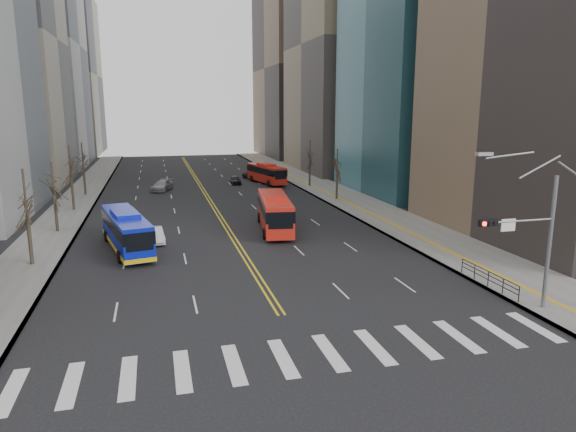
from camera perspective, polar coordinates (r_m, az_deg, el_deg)
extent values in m
plane|color=black|center=(25.69, 2.09, -15.19)|extent=(220.00, 220.00, 0.00)
cube|color=slate|center=(72.06, 5.18, 2.58)|extent=(7.00, 130.00, 0.15)
cube|color=slate|center=(68.61, -22.64, 1.23)|extent=(5.00, 130.00, 0.15)
cube|color=silver|center=(25.62, -28.42, -16.79)|extent=(0.70, 4.00, 0.01)
cube|color=silver|center=(25.14, -22.96, -16.83)|extent=(0.70, 4.00, 0.01)
cube|color=silver|center=(24.87, -17.34, -16.72)|extent=(0.70, 4.00, 0.01)
cube|color=silver|center=(24.83, -11.66, -16.46)|extent=(0.70, 4.00, 0.01)
cube|color=silver|center=(25.01, -6.03, -16.04)|extent=(0.70, 4.00, 0.01)
cube|color=silver|center=(25.41, -0.56, -15.49)|extent=(0.70, 4.00, 0.01)
cube|color=silver|center=(26.02, 4.67, -14.84)|extent=(0.70, 4.00, 0.01)
cube|color=silver|center=(26.83, 9.60, -14.11)|extent=(0.70, 4.00, 0.01)
cube|color=silver|center=(27.81, 14.17, -13.35)|extent=(0.70, 4.00, 0.01)
cube|color=silver|center=(28.95, 18.38, -12.56)|extent=(0.70, 4.00, 0.01)
cube|color=silver|center=(30.24, 22.23, -11.78)|extent=(0.70, 4.00, 0.01)
cube|color=silver|center=(31.65, 25.73, -11.02)|extent=(0.70, 4.00, 0.01)
cube|color=gold|center=(78.04, -9.71, 3.12)|extent=(0.15, 100.00, 0.01)
cube|color=gold|center=(78.07, -9.42, 3.13)|extent=(0.15, 100.00, 0.01)
cube|color=gray|center=(117.88, -27.16, 16.64)|extent=(20.00, 26.00, 48.00)
cube|color=#817159|center=(100.49, 7.25, 18.28)|extent=(20.00, 26.00, 46.00)
cube|color=gray|center=(148.81, -23.98, 14.12)|extent=(18.00, 30.00, 40.00)
cube|color=brown|center=(130.21, 1.38, 16.00)|extent=(18.00, 30.00, 42.00)
cylinder|color=slate|center=(33.27, 27.05, -2.81)|extent=(0.24, 0.24, 8.00)
cylinder|color=slate|center=(31.51, 24.24, -0.50)|extent=(4.50, 0.12, 0.12)
cube|color=black|center=(30.33, 21.36, -0.72)|extent=(1.10, 0.28, 0.38)
cylinder|color=#FF190C|center=(30.01, 20.99, -0.82)|extent=(0.24, 0.08, 0.24)
cylinder|color=black|center=(30.21, 21.53, -0.78)|extent=(0.24, 0.08, 0.24)
cylinder|color=black|center=(30.41, 22.07, -0.74)|extent=(0.24, 0.08, 0.24)
cube|color=white|center=(31.15, 23.27, -0.93)|extent=(0.90, 0.06, 0.70)
cube|color=#999993|center=(29.44, 20.96, 6.45)|extent=(0.90, 0.35, 0.18)
cube|color=black|center=(36.43, 21.41, -5.77)|extent=(0.04, 6.00, 0.04)
cylinder|color=black|center=(34.35, 24.28, -7.95)|extent=(0.06, 0.06, 1.00)
cylinder|color=black|center=(35.45, 22.77, -7.22)|extent=(0.06, 0.06, 1.00)
cylinder|color=black|center=(36.58, 21.35, -6.52)|extent=(0.06, 0.06, 1.00)
cylinder|color=black|center=(37.74, 20.02, -5.86)|extent=(0.06, 0.06, 1.00)
cylinder|color=black|center=(38.92, 18.78, -5.24)|extent=(0.06, 0.06, 1.00)
cylinder|color=#2B231A|center=(43.07, -26.75, -2.48)|extent=(0.28, 0.28, 3.90)
cylinder|color=#2B231A|center=(53.65, -24.37, 0.20)|extent=(0.28, 0.28, 3.60)
cylinder|color=#2B231A|center=(64.32, -22.80, 2.30)|extent=(0.28, 0.28, 4.00)
cylinder|color=#2B231A|center=(75.12, -21.67, 3.57)|extent=(0.28, 0.28, 3.80)
cylinder|color=#2B231A|center=(66.65, 5.44, 3.27)|extent=(0.28, 0.28, 3.50)
cylinder|color=#2B231A|center=(77.90, 2.43, 4.65)|extent=(0.28, 0.28, 3.75)
cube|color=#0B1AB2|center=(44.95, -17.53, -1.53)|extent=(4.72, 11.57, 2.67)
cube|color=black|center=(44.84, -17.58, -0.86)|extent=(4.78, 11.61, 0.97)
cube|color=#0B1AB2|center=(44.66, -17.65, 0.27)|extent=(2.69, 4.28, 0.40)
cube|color=#DDB80B|center=(45.22, -17.44, -2.93)|extent=(4.78, 11.61, 0.35)
cylinder|color=black|center=(41.60, -18.19, -4.32)|extent=(0.51, 1.04, 1.00)
cylinder|color=black|center=(41.98, -15.01, -3.98)|extent=(0.51, 1.04, 1.00)
cylinder|color=black|center=(48.56, -19.54, -2.12)|extent=(0.51, 1.04, 1.00)
cylinder|color=black|center=(48.89, -16.80, -1.85)|extent=(0.51, 1.04, 1.00)
cube|color=red|center=(49.94, -1.50, 0.47)|extent=(4.00, 11.41, 2.90)
cube|color=black|center=(49.83, -1.50, 1.11)|extent=(4.07, 11.44, 1.04)
cube|color=red|center=(49.65, -1.51, 2.22)|extent=(2.53, 4.15, 0.40)
cylinder|color=black|center=(46.64, -2.63, -2.00)|extent=(0.43, 1.03, 1.00)
cylinder|color=black|center=(46.89, 0.47, -1.91)|extent=(0.43, 1.03, 1.00)
cylinder|color=black|center=(53.59, -3.21, -0.17)|extent=(0.43, 1.03, 1.00)
cylinder|color=black|center=(53.81, -0.51, -0.10)|extent=(0.43, 1.03, 1.00)
cube|color=red|center=(81.12, -2.42, 4.75)|extent=(4.47, 10.11, 2.52)
cube|color=black|center=(81.06, -2.42, 5.12)|extent=(4.53, 10.14, 0.92)
cube|color=red|center=(80.96, -2.43, 5.71)|extent=(2.55, 3.77, 0.40)
cylinder|color=black|center=(77.97, -2.15, 3.64)|extent=(0.52, 1.04, 1.00)
cylinder|color=black|center=(78.97, -0.68, 3.76)|extent=(0.52, 1.04, 1.00)
cylinder|color=black|center=(83.64, -4.04, 4.18)|extent=(0.52, 1.04, 1.00)
cylinder|color=black|center=(84.57, -2.65, 4.29)|extent=(0.52, 1.04, 1.00)
imported|color=silver|center=(46.99, -14.60, -2.07)|extent=(1.84, 4.14, 1.32)
imported|color=black|center=(81.19, -5.88, 4.03)|extent=(1.59, 3.85, 1.30)
imported|color=gray|center=(76.31, -13.82, 3.31)|extent=(3.66, 5.51, 1.48)
imported|color=black|center=(86.73, -4.01, 4.52)|extent=(3.00, 4.62, 1.18)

